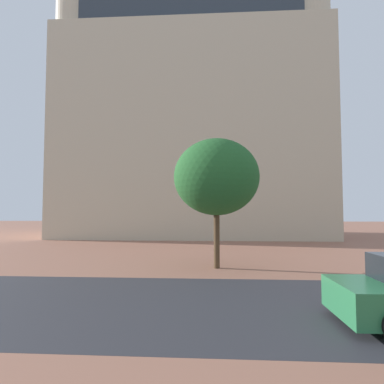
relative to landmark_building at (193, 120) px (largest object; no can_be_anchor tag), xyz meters
The scene contains 4 objects.
ground_plane 23.86m from the landmark_building, 86.98° to the right, with size 120.00×120.00×0.00m, color #93604C.
street_asphalt_strip 25.26m from the landmark_building, 87.19° to the right, with size 120.00×6.12×0.00m, color #2D2D33.
landmark_building is the anchor object (origin of this frame).
tree_curb_far 19.04m from the landmark_building, 83.28° to the right, with size 3.60×3.60×5.44m.
Camera 1 is at (0.76, -0.05, 2.42)m, focal length 30.22 mm.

